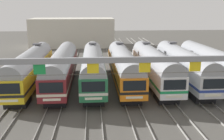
% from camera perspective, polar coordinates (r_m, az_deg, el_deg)
% --- Properties ---
extents(ground_plane, '(160.00, 160.00, 0.00)m').
position_cam_1_polar(ground_plane, '(34.21, 2.57, -3.32)').
color(ground_plane, '#4C4944').
extents(track_bed, '(25.78, 70.00, 0.15)m').
position_cam_1_polar(track_bed, '(50.59, 0.25, 2.51)').
color(track_bed, gray).
rests_on(track_bed, ground).
extents(commuter_train_yellow, '(2.88, 18.06, 5.05)m').
position_cam_1_polar(commuter_train_yellow, '(34.24, -17.99, 0.67)').
color(commuter_train_yellow, gold).
rests_on(commuter_train_yellow, ground).
extents(commuter_train_maroon, '(2.88, 18.06, 4.77)m').
position_cam_1_polar(commuter_train_maroon, '(33.51, -11.25, 0.81)').
color(commuter_train_maroon, maroon).
rests_on(commuter_train_maroon, ground).
extents(commuter_train_green, '(2.88, 18.06, 5.05)m').
position_cam_1_polar(commuter_train_green, '(33.26, -4.32, 0.95)').
color(commuter_train_green, '#236B42').
rests_on(commuter_train_green, ground).
extents(commuter_train_orange, '(2.88, 18.06, 5.05)m').
position_cam_1_polar(commuter_train_orange, '(33.51, 2.62, 1.07)').
color(commuter_train_orange, orange).
rests_on(commuter_train_orange, ground).
extents(commuter_train_white, '(2.88, 18.06, 5.05)m').
position_cam_1_polar(commuter_train_white, '(34.23, 9.36, 1.18)').
color(commuter_train_white, white).
rests_on(commuter_train_white, ground).
extents(commuter_train_silver, '(2.88, 18.06, 5.05)m').
position_cam_1_polar(commuter_train_silver, '(35.41, 15.73, 1.26)').
color(commuter_train_silver, silver).
rests_on(commuter_train_silver, ground).
extents(commuter_train_blue, '(2.88, 18.06, 4.77)m').
position_cam_1_polar(commuter_train_blue, '(36.98, 21.63, 1.32)').
color(commuter_train_blue, '#284C9E').
rests_on(commuter_train_blue, ground).
extents(catenary_gantry, '(29.52, 0.44, 6.97)m').
position_cam_1_polar(catenary_gantry, '(19.91, 7.41, 0.04)').
color(catenary_gantry, gray).
rests_on(catenary_gantry, ground).
extents(maintenance_building, '(21.32, 10.00, 7.32)m').
position_cam_1_polar(maintenance_building, '(68.57, -8.81, 8.42)').
color(maintenance_building, beige).
rests_on(maintenance_building, ground).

